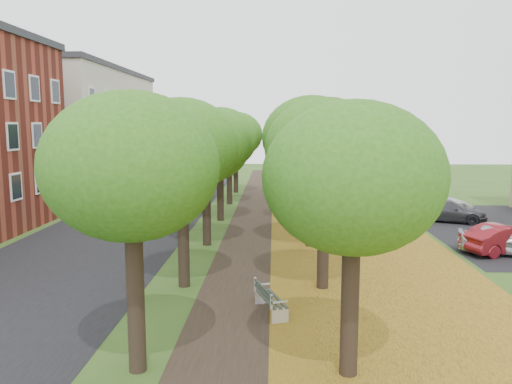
# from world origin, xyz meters

# --- Properties ---
(ground) EXTENTS (120.00, 120.00, 0.00)m
(ground) POSITION_xyz_m (0.00, 0.00, 0.00)
(ground) COLOR #2D4C19
(ground) RESTS_ON ground
(street_asphalt) EXTENTS (8.00, 70.00, 0.01)m
(street_asphalt) POSITION_xyz_m (-7.50, 15.00, 0.00)
(street_asphalt) COLOR black
(street_asphalt) RESTS_ON ground
(footpath) EXTENTS (3.20, 70.00, 0.01)m
(footpath) POSITION_xyz_m (0.00, 15.00, 0.00)
(footpath) COLOR black
(footpath) RESTS_ON ground
(leaf_verge) EXTENTS (7.50, 70.00, 0.01)m
(leaf_verge) POSITION_xyz_m (5.00, 15.00, 0.01)
(leaf_verge) COLOR #A0821D
(leaf_verge) RESTS_ON ground
(parking_lot) EXTENTS (9.00, 16.00, 0.01)m
(parking_lot) POSITION_xyz_m (13.50, 16.00, 0.00)
(parking_lot) COLOR black
(parking_lot) RESTS_ON ground
(tree_row_west) EXTENTS (4.19, 34.19, 6.48)m
(tree_row_west) POSITION_xyz_m (-2.20, 15.00, 4.67)
(tree_row_west) COLOR black
(tree_row_west) RESTS_ON ground
(tree_row_east) EXTENTS (4.19, 34.19, 6.48)m
(tree_row_east) POSITION_xyz_m (2.60, 15.00, 4.67)
(tree_row_east) COLOR black
(tree_row_east) RESTS_ON ground
(building_cream) EXTENTS (10.30, 20.30, 10.40)m
(building_cream) POSITION_xyz_m (-17.00, 33.00, 5.21)
(building_cream) COLOR beige
(building_cream) RESTS_ON ground
(bench) EXTENTS (1.05, 1.86, 0.85)m
(bench) POSITION_xyz_m (0.78, 3.60, 0.44)
(bench) COLOR #2A352D
(bench) RESTS_ON ground
(car_silver) EXTENTS (4.29, 2.56, 1.37)m
(car_silver) POSITION_xyz_m (11.00, 10.74, 0.68)
(car_silver) COLOR #ACACB1
(car_silver) RESTS_ON ground
(car_red) EXTENTS (4.12, 2.66, 1.28)m
(car_red) POSITION_xyz_m (11.00, 10.93, 0.64)
(car_red) COLOR maroon
(car_red) RESTS_ON ground
(car_grey) EXTENTS (4.63, 3.18, 1.25)m
(car_grey) POSITION_xyz_m (11.00, 18.15, 0.62)
(car_grey) COLOR #34353A
(car_grey) RESTS_ON ground
(car_white) EXTENTS (4.87, 2.43, 1.32)m
(car_white) POSITION_xyz_m (11.00, 20.75, 0.66)
(car_white) COLOR silver
(car_white) RESTS_ON ground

